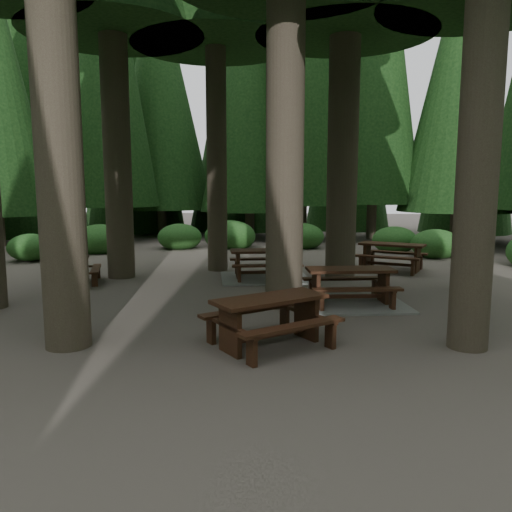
# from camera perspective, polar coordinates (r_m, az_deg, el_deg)

# --- Properties ---
(ground) EXTENTS (80.00, 80.00, 0.00)m
(ground) POSITION_cam_1_polar(r_m,az_deg,el_deg) (11.36, -0.90, -5.89)
(ground) COLOR #564C46
(ground) RESTS_ON ground
(picnic_table_a) EXTENTS (2.81, 2.44, 0.86)m
(picnic_table_a) POSITION_cam_1_polar(r_m,az_deg,el_deg) (11.77, 10.66, -4.04)
(picnic_table_a) COLOR gray
(picnic_table_a) RESTS_ON ground
(picnic_table_b) EXTENTS (1.73, 1.92, 0.69)m
(picnic_table_b) POSITION_cam_1_polar(r_m,az_deg,el_deg) (14.97, -19.87, -1.22)
(picnic_table_b) COLOR #34170F
(picnic_table_b) RESTS_ON ground
(picnic_table_c) EXTENTS (2.90, 2.55, 0.87)m
(picnic_table_c) POSITION_cam_1_polar(r_m,az_deg,el_deg) (14.77, 1.02, -1.44)
(picnic_table_c) COLOR gray
(picnic_table_c) RESTS_ON ground
(picnic_table_d) EXTENTS (2.52, 2.31, 0.88)m
(picnic_table_d) POSITION_cam_1_polar(r_m,az_deg,el_deg) (16.83, 15.25, 0.39)
(picnic_table_d) COLOR #34170F
(picnic_table_d) RESTS_ON ground
(picnic_table_e) EXTENTS (2.54, 2.47, 0.86)m
(picnic_table_e) POSITION_cam_1_polar(r_m,az_deg,el_deg) (8.57, 1.62, -6.59)
(picnic_table_e) COLOR #34170F
(picnic_table_e) RESTS_ON ground
(shrub_ring) EXTENTS (23.86, 24.64, 1.49)m
(shrub_ring) POSITION_cam_1_polar(r_m,az_deg,el_deg) (11.96, 2.82, -3.24)
(shrub_ring) COLOR #22571D
(shrub_ring) RESTS_ON ground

